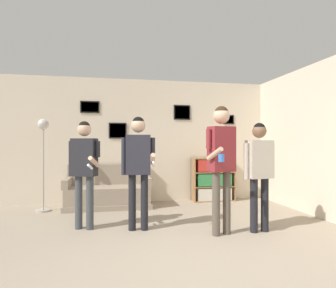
# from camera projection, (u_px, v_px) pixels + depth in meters

# --- Properties ---
(ground_plane) EXTENTS (20.00, 20.00, 0.00)m
(ground_plane) POSITION_uv_depth(u_px,v_px,m) (190.00, 269.00, 3.05)
(ground_plane) COLOR gray
(wall_back) EXTENTS (7.87, 0.08, 2.70)m
(wall_back) POSITION_uv_depth(u_px,v_px,m) (147.00, 141.00, 6.65)
(wall_back) COLOR beige
(wall_back) RESTS_ON ground_plane
(wall_right) EXTENTS (0.06, 6.04, 2.70)m
(wall_right) POSITION_uv_depth(u_px,v_px,m) (312.00, 140.00, 5.36)
(wall_right) COLOR beige
(wall_right) RESTS_ON ground_plane
(couch) EXTENTS (1.70, 0.80, 0.85)m
(couch) POSITION_uv_depth(u_px,v_px,m) (108.00, 193.00, 6.07)
(couch) COLOR gray
(couch) RESTS_ON ground_plane
(bookshelf) EXTENTS (0.95, 0.30, 0.97)m
(bookshelf) POSITION_uv_depth(u_px,v_px,m) (213.00, 179.00, 6.71)
(bookshelf) COLOR olive
(bookshelf) RESTS_ON ground_plane
(floor_lamp) EXTENTS (0.28, 0.28, 1.76)m
(floor_lamp) POSITION_uv_depth(u_px,v_px,m) (43.00, 146.00, 5.68)
(floor_lamp) COLOR #ADA89E
(floor_lamp) RESTS_ON ground_plane
(person_player_foreground_left) EXTENTS (0.47, 0.55, 1.62)m
(person_player_foreground_left) POSITION_uv_depth(u_px,v_px,m) (84.00, 163.00, 4.48)
(person_player_foreground_left) COLOR #3D4247
(person_player_foreground_left) RESTS_ON ground_plane
(person_player_foreground_center) EXTENTS (0.50, 0.49, 1.68)m
(person_player_foreground_center) POSITION_uv_depth(u_px,v_px,m) (138.00, 160.00, 4.43)
(person_player_foreground_center) COLOR black
(person_player_foreground_center) RESTS_ON ground_plane
(person_watcher_holding_cup) EXTENTS (0.49, 0.52, 1.81)m
(person_watcher_holding_cup) POSITION_uv_depth(u_px,v_px,m) (222.00, 154.00, 4.20)
(person_watcher_holding_cup) COLOR brown
(person_watcher_holding_cup) RESTS_ON ground_plane
(person_spectator_near_bookshelf) EXTENTS (0.50, 0.23, 1.58)m
(person_spectator_near_bookshelf) POSITION_uv_depth(u_px,v_px,m) (259.00, 166.00, 4.35)
(person_spectator_near_bookshelf) COLOR black
(person_spectator_near_bookshelf) RESTS_ON ground_plane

